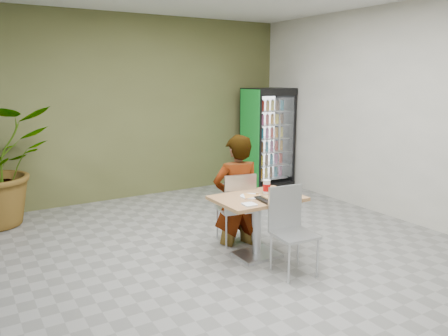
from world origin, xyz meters
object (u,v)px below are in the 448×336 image
(soda_cup, at_px, (267,187))
(beverage_fridge, at_px, (268,138))
(chair_near, at_px, (290,223))
(cafeteria_tray, at_px, (277,198))
(seated_woman, at_px, (237,201))
(chair_far, at_px, (237,203))
(dining_table, at_px, (257,214))

(soda_cup, bearing_deg, beverage_fridge, 52.94)
(chair_near, height_order, cafeteria_tray, chair_near)
(seated_woman, height_order, beverage_fridge, beverage_fridge)
(chair_far, distance_m, seated_woman, 0.05)
(dining_table, bearing_deg, chair_far, 88.48)
(chair_far, distance_m, cafeteria_tray, 0.71)
(dining_table, xyz_separation_m, beverage_fridge, (2.23, 2.78, 0.43))
(seated_woman, distance_m, cafeteria_tray, 0.75)
(dining_table, height_order, beverage_fridge, beverage_fridge)
(seated_woman, bearing_deg, chair_near, 104.50)
(soda_cup, distance_m, cafeteria_tray, 0.30)
(chair_near, distance_m, beverage_fridge, 3.94)
(chair_far, distance_m, beverage_fridge, 3.23)
(chair_near, relative_size, soda_cup, 5.79)
(seated_woman, xyz_separation_m, beverage_fridge, (2.19, 2.27, 0.40))
(seated_woman, bearing_deg, soda_cup, 121.42)
(dining_table, height_order, soda_cup, soda_cup)
(chair_far, bearing_deg, dining_table, 100.27)
(cafeteria_tray, bearing_deg, chair_near, -97.86)
(soda_cup, bearing_deg, chair_near, -100.42)
(seated_woman, relative_size, cafeteria_tray, 4.00)
(chair_far, bearing_deg, chair_near, 105.85)
(chair_far, height_order, cafeteria_tray, chair_far)
(chair_far, distance_m, chair_near, 0.95)
(chair_far, relative_size, beverage_fridge, 0.49)
(seated_woman, distance_m, beverage_fridge, 3.18)
(dining_table, xyz_separation_m, seated_woman, (0.03, 0.50, 0.03))
(seated_woman, height_order, cafeteria_tray, seated_woman)
(cafeteria_tray, bearing_deg, seated_woman, 96.90)
(chair_far, xyz_separation_m, soda_cup, (0.17, -0.38, 0.28))
(dining_table, bearing_deg, chair_near, -80.93)
(beverage_fridge, bearing_deg, cafeteria_tray, -123.11)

